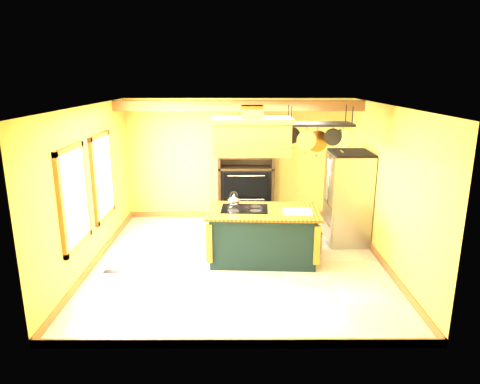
{
  "coord_description": "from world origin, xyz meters",
  "views": [
    {
      "loc": [
        0.01,
        -6.96,
        3.15
      ],
      "look_at": [
        0.02,
        0.3,
        1.19
      ],
      "focal_mm": 32.0,
      "sensor_mm": 36.0,
      "label": 1
    }
  ],
  "objects_px": {
    "refrigerator": "(347,200)",
    "hutch": "(246,184)",
    "kitchen_island": "(262,235)",
    "range_hood": "(252,134)",
    "pot_rack": "(319,130)"
  },
  "relations": [
    {
      "from": "pot_rack",
      "to": "hutch",
      "type": "xyz_separation_m",
      "value": [
        -1.16,
        2.17,
        -1.45
      ]
    },
    {
      "from": "kitchen_island",
      "to": "pot_rack",
      "type": "xyz_separation_m",
      "value": [
        0.91,
        0.01,
        1.83
      ]
    },
    {
      "from": "pot_rack",
      "to": "refrigerator",
      "type": "relative_size",
      "value": 0.67
    },
    {
      "from": "refrigerator",
      "to": "hutch",
      "type": "xyz_separation_m",
      "value": [
        -1.94,
        1.28,
        -0.0
      ]
    },
    {
      "from": "kitchen_island",
      "to": "range_hood",
      "type": "relative_size",
      "value": 1.5
    },
    {
      "from": "kitchen_island",
      "to": "hutch",
      "type": "distance_m",
      "value": 2.23
    },
    {
      "from": "range_hood",
      "to": "pot_rack",
      "type": "bearing_deg",
      "value": 0.64
    },
    {
      "from": "kitchen_island",
      "to": "range_hood",
      "type": "xyz_separation_m",
      "value": [
        -0.2,
        -0.0,
        1.76
      ]
    },
    {
      "from": "range_hood",
      "to": "hutch",
      "type": "bearing_deg",
      "value": 91.58
    },
    {
      "from": "kitchen_island",
      "to": "hutch",
      "type": "bearing_deg",
      "value": 99.35
    },
    {
      "from": "pot_rack",
      "to": "refrigerator",
      "type": "xyz_separation_m",
      "value": [
        0.78,
        0.88,
        -1.45
      ]
    },
    {
      "from": "range_hood",
      "to": "hutch",
      "type": "xyz_separation_m",
      "value": [
        -0.06,
        2.18,
        -1.38
      ]
    },
    {
      "from": "hutch",
      "to": "kitchen_island",
      "type": "bearing_deg",
      "value": -83.24
    },
    {
      "from": "pot_rack",
      "to": "kitchen_island",
      "type": "bearing_deg",
      "value": -179.27
    },
    {
      "from": "refrigerator",
      "to": "hutch",
      "type": "bearing_deg",
      "value": 146.55
    }
  ]
}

